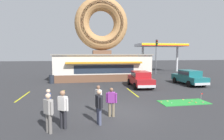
{
  "coord_description": "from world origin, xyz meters",
  "views": [
    {
      "loc": [
        -2.0,
        -9.64,
        3.35
      ],
      "look_at": [
        0.5,
        5.0,
        2.0
      ],
      "focal_mm": 28.0,
      "sensor_mm": 36.0,
      "label": 1
    }
  ],
  "objects": [
    {
      "name": "putting_mat",
      "position": [
        4.92,
        1.23,
        0.01
      ],
      "size": [
        3.37,
        1.43,
        0.03
      ],
      "primitive_type": "cube",
      "color": "green",
      "rests_on": "ground"
    },
    {
      "name": "trash_bin",
      "position": [
        -5.48,
        11.04,
        0.5
      ],
      "size": [
        0.57,
        0.57,
        0.97
      ],
      "color": "#232833",
      "rests_on": "ground"
    },
    {
      "name": "golf_ball",
      "position": [
        3.96,
        1.12,
        0.05
      ],
      "size": [
        0.04,
        0.04,
        0.04
      ],
      "primitive_type": "sphere",
      "color": "white",
      "rests_on": "putting_mat"
    },
    {
      "name": "putting_flag_pin",
      "position": [
        6.39,
        1.37,
        0.44
      ],
      "size": [
        0.13,
        0.01,
        0.55
      ],
      "color": "silver",
      "rests_on": "putting_mat"
    },
    {
      "name": "car_red",
      "position": [
        3.86,
        7.39,
        0.87
      ],
      "size": [
        2.18,
        4.65,
        1.6
      ],
      "color": "maroon",
      "rests_on": "ground"
    },
    {
      "name": "pedestrian_clipboard_woman",
      "position": [
        -3.71,
        -0.59,
        0.89
      ],
      "size": [
        0.27,
        0.59,
        1.61
      ],
      "color": "#232328",
      "rests_on": "ground"
    },
    {
      "name": "pedestrian_hooded_kid",
      "position": [
        -0.49,
        -0.62,
        0.86
      ],
      "size": [
        0.58,
        0.33,
        1.56
      ],
      "color": "#7F7056",
      "rests_on": "ground"
    },
    {
      "name": "parking_stripe_left",
      "position": [
        -3.69,
        5.0,
        0.0
      ],
      "size": [
        0.12,
        3.6,
        0.01
      ],
      "primitive_type": "cube",
      "color": "yellow",
      "rests_on": "ground"
    },
    {
      "name": "ground_plane",
      "position": [
        0.0,
        0.0,
        0.0
      ],
      "size": [
        160.0,
        160.0,
        0.0
      ],
      "primitive_type": "plane",
      "color": "#2D2D30"
    },
    {
      "name": "traffic_light_pole",
      "position": [
        10.22,
        17.98,
        3.71
      ],
      "size": [
        0.28,
        0.47,
        5.8
      ],
      "color": "#595B60",
      "rests_on": "ground"
    },
    {
      "name": "mini_donut_far_centre",
      "position": [
        5.67,
        0.97,
        0.05
      ],
      "size": [
        0.13,
        0.13,
        0.04
      ],
      "primitive_type": "torus",
      "color": "#D17F47",
      "rests_on": "putting_mat"
    },
    {
      "name": "mini_donut_near_left",
      "position": [
        6.18,
        0.91,
        0.05
      ],
      "size": [
        0.13,
        0.13,
        0.04
      ],
      "primitive_type": "torus",
      "color": "#D8667F",
      "rests_on": "putting_mat"
    },
    {
      "name": "parking_stripe_centre",
      "position": [
        2.31,
        5.0,
        0.0
      ],
      "size": [
        0.12,
        3.6,
        0.01
      ],
      "primitive_type": "cube",
      "color": "yellow",
      "rests_on": "ground"
    },
    {
      "name": "mini_donut_mid_right",
      "position": [
        5.6,
        1.3,
        0.05
      ],
      "size": [
        0.13,
        0.13,
        0.04
      ],
      "primitive_type": "torus",
      "color": "#A5724C",
      "rests_on": "putting_mat"
    },
    {
      "name": "pedestrian_blue_sweater_man",
      "position": [
        -1.25,
        -1.56,
        0.93
      ],
      "size": [
        0.34,
        0.58,
        1.67
      ],
      "color": "#474C66",
      "rests_on": "ground"
    },
    {
      "name": "mini_donut_mid_left",
      "position": [
        5.2,
        1.77,
        0.05
      ],
      "size": [
        0.13,
        0.13,
        0.04
      ],
      "primitive_type": "torus",
      "color": "#E5C666",
      "rests_on": "putting_mat"
    },
    {
      "name": "gas_station_canopy",
      "position": [
        12.72,
        21.74,
        4.86
      ],
      "size": [
        9.0,
        4.46,
        5.3
      ],
      "color": "silver",
      "rests_on": "ground"
    },
    {
      "name": "pedestrian_beanie_man",
      "position": [
        -1.13,
        0.06,
        0.88
      ],
      "size": [
        0.37,
        0.56,
        1.59
      ],
      "color": "#232328",
      "rests_on": "ground"
    },
    {
      "name": "mini_donut_far_left",
      "position": [
        5.18,
        0.99,
        0.05
      ],
      "size": [
        0.13,
        0.13,
        0.04
      ],
      "primitive_type": "torus",
      "color": "#D17F47",
      "rests_on": "putting_mat"
    },
    {
      "name": "pedestrian_crossing_woman",
      "position": [
        -2.89,
        -1.75,
        0.97
      ],
      "size": [
        0.5,
        0.42,
        1.74
      ],
      "color": "#232328",
      "rests_on": "ground"
    },
    {
      "name": "parking_stripe_far_left",
      "position": [
        -6.69,
        5.0,
        0.0
      ],
      "size": [
        0.12,
        3.6,
        0.01
      ],
      "primitive_type": "cube",
      "color": "yellow",
      "rests_on": "ground"
    },
    {
      "name": "mini_donut_mid_centre",
      "position": [
        3.36,
        1.47,
        0.05
      ],
      "size": [
        0.13,
        0.13,
        0.04
      ],
      "primitive_type": "torus",
      "color": "#D17F47",
      "rests_on": "putting_mat"
    },
    {
      "name": "mini_donut_near_right",
      "position": [
        3.91,
        1.61,
        0.05
      ],
      "size": [
        0.13,
        0.13,
        0.04
      ],
      "primitive_type": "torus",
      "color": "#E5C666",
      "rests_on": "putting_mat"
    },
    {
      "name": "parking_stripe_mid_left",
      "position": [
        -0.69,
        5.0,
        0.0
      ],
      "size": [
        0.12,
        3.6,
        0.01
      ],
      "primitive_type": "cube",
      "color": "yellow",
      "rests_on": "ground"
    },
    {
      "name": "pedestrian_leather_jacket_man",
      "position": [
        -3.44,
        -2.12,
        0.96
      ],
      "size": [
        0.43,
        0.47,
        1.72
      ],
      "color": "slate",
      "rests_on": "ground"
    },
    {
      "name": "donut_shop_building",
      "position": [
        0.62,
        13.94,
        3.74
      ],
      "size": [
        12.3,
        6.75,
        10.96
      ],
      "color": "brown",
      "rests_on": "ground"
    },
    {
      "name": "car_teal",
      "position": [
        9.58,
        7.72,
        0.87
      ],
      "size": [
        2.0,
        4.57,
        1.6
      ],
      "color": "#196066",
      "rests_on": "ground"
    }
  ]
}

